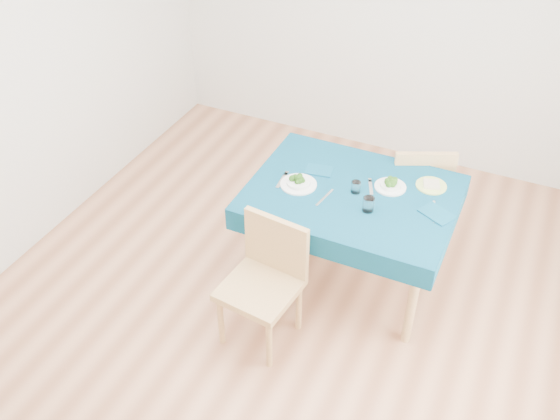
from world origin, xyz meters
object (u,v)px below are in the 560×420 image
at_px(chair_near, 259,274).
at_px(chair_far, 417,173).
at_px(bowl_far, 391,184).
at_px(side_plate, 431,186).
at_px(bowl_near, 299,181).
at_px(table, 348,236).

bearing_deg(chair_near, chair_far, 74.80).
relative_size(chair_near, bowl_far, 5.26).
relative_size(bowl_far, side_plate, 1.03).
bearing_deg(bowl_far, bowl_near, -157.88).
bearing_deg(chair_near, side_plate, 60.30).
xyz_separation_m(chair_near, chair_far, (0.59, 1.47, -0.01)).
relative_size(table, chair_near, 1.22).
xyz_separation_m(table, chair_far, (0.27, 0.70, 0.16)).
bearing_deg(bowl_far, table, -144.06).
distance_m(chair_near, side_plate, 1.31).
distance_m(table, bowl_far, 0.49).
distance_m(bowl_near, bowl_far, 0.61).
distance_m(chair_near, bowl_near, 0.73).
relative_size(bowl_near, side_plate, 1.20).
height_order(table, chair_near, chair_near).
relative_size(table, bowl_near, 5.51).
relative_size(chair_near, side_plate, 5.40).
xyz_separation_m(bowl_near, side_plate, (0.81, 0.36, -0.03)).
bearing_deg(chair_far, side_plate, 88.99).
distance_m(table, chair_far, 0.77).
height_order(chair_near, chair_far, chair_near).
bearing_deg(table, side_plate, 31.73).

